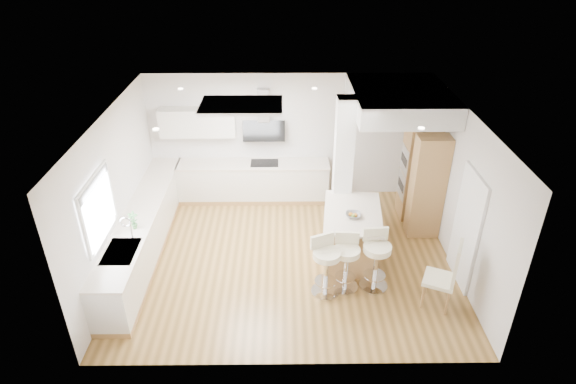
{
  "coord_description": "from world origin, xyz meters",
  "views": [
    {
      "loc": [
        -0.08,
        -7.27,
        5.5
      ],
      "look_at": [
        -0.0,
        0.4,
        1.19
      ],
      "focal_mm": 30.0,
      "sensor_mm": 36.0,
      "label": 1
    }
  ],
  "objects_px": {
    "bar_stool_b": "(346,259)",
    "peninsula": "(351,233)",
    "bar_stool_a": "(326,263)",
    "dining_chair": "(448,273)",
    "bar_stool_c": "(376,257)"
  },
  "relations": [
    {
      "from": "peninsula",
      "to": "bar_stool_a",
      "type": "xyz_separation_m",
      "value": [
        -0.56,
        -1.05,
        0.13
      ]
    },
    {
      "from": "peninsula",
      "to": "dining_chair",
      "type": "relative_size",
      "value": 1.33
    },
    {
      "from": "bar_stool_a",
      "to": "bar_stool_c",
      "type": "xyz_separation_m",
      "value": [
        0.85,
        0.14,
        0.01
      ]
    },
    {
      "from": "peninsula",
      "to": "bar_stool_b",
      "type": "relative_size",
      "value": 1.59
    },
    {
      "from": "bar_stool_c",
      "to": "dining_chair",
      "type": "distance_m",
      "value": 1.16
    },
    {
      "from": "bar_stool_a",
      "to": "dining_chair",
      "type": "bearing_deg",
      "value": -33.99
    },
    {
      "from": "bar_stool_a",
      "to": "peninsula",
      "type": "bearing_deg",
      "value": 38.69
    },
    {
      "from": "bar_stool_b",
      "to": "dining_chair",
      "type": "distance_m",
      "value": 1.62
    },
    {
      "from": "bar_stool_b",
      "to": "bar_stool_c",
      "type": "bearing_deg",
      "value": 6.62
    },
    {
      "from": "peninsula",
      "to": "dining_chair",
      "type": "height_order",
      "value": "dining_chair"
    },
    {
      "from": "bar_stool_b",
      "to": "peninsula",
      "type": "bearing_deg",
      "value": 81.82
    },
    {
      "from": "peninsula",
      "to": "bar_stool_a",
      "type": "relative_size",
      "value": 1.53
    },
    {
      "from": "bar_stool_b",
      "to": "bar_stool_c",
      "type": "xyz_separation_m",
      "value": [
        0.5,
        0.02,
        0.03
      ]
    },
    {
      "from": "bar_stool_c",
      "to": "dining_chair",
      "type": "relative_size",
      "value": 0.89
    },
    {
      "from": "bar_stool_c",
      "to": "bar_stool_b",
      "type": "bearing_deg",
      "value": 177.35
    }
  ]
}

